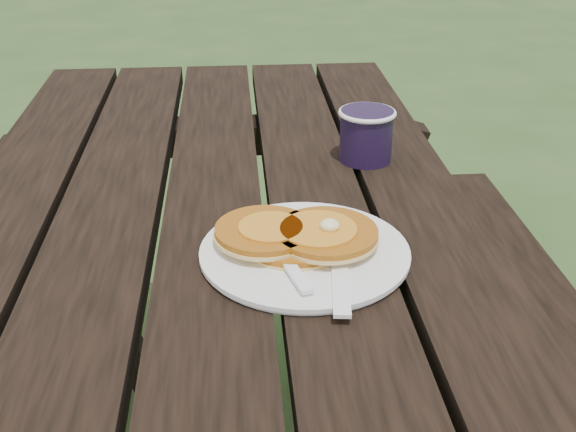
{
  "coord_description": "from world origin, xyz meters",
  "views": [
    {
      "loc": [
        0.03,
        -0.77,
        1.22
      ],
      "look_at": [
        0.1,
        0.03,
        0.8
      ],
      "focal_mm": 45.0,
      "sensor_mm": 36.0,
      "label": 1
    }
  ],
  "objects": [
    {
      "name": "plate",
      "position": [
        0.12,
        0.02,
        0.76
      ],
      "size": [
        0.33,
        0.33,
        0.01
      ],
      "primitive_type": "cylinder",
      "rotation": [
        0.0,
        0.0,
        -0.35
      ],
      "color": "white",
      "rests_on": "picnic_table"
    },
    {
      "name": "pancake_stack",
      "position": [
        0.11,
        0.03,
        0.77
      ],
      "size": [
        0.21,
        0.14,
        0.04
      ],
      "rotation": [
        0.0,
        0.0,
        0.12
      ],
      "color": "#B06213",
      "rests_on": "plate"
    },
    {
      "name": "knife",
      "position": [
        0.15,
        -0.04,
        0.76
      ],
      "size": [
        0.04,
        0.18,
        0.0
      ],
      "primitive_type": "cube",
      "rotation": [
        0.0,
        0.0,
        -0.11
      ],
      "color": "white",
      "rests_on": "plate"
    },
    {
      "name": "fork",
      "position": [
        0.1,
        -0.04,
        0.77
      ],
      "size": [
        0.07,
        0.16,
        0.01
      ],
      "primitive_type": null,
      "rotation": [
        0.0,
        0.0,
        0.26
      ],
      "color": "white",
      "rests_on": "plate"
    },
    {
      "name": "coffee_cup",
      "position": [
        0.25,
        0.32,
        0.8
      ],
      "size": [
        0.09,
        0.09,
        0.09
      ],
      "rotation": [
        0.0,
        0.0,
        0.13
      ],
      "color": "black",
      "rests_on": "picnic_table"
    }
  ]
}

